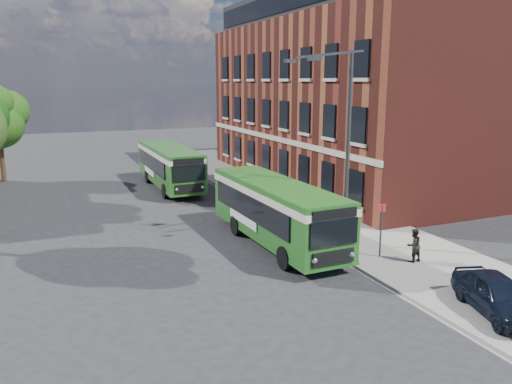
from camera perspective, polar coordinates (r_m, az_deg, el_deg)
name	(u,v)px	position (r m, az deg, el deg)	size (l,w,h in m)	color
ground	(227,247)	(23.74, -3.33, -6.33)	(120.00, 120.00, 0.00)	#242427
pavement	(285,197)	(33.46, 3.32, -0.59)	(6.00, 48.00, 0.15)	gray
kerb_line	(243,202)	(32.27, -1.55, -1.20)	(0.12, 48.00, 0.01)	beige
brick_office	(345,91)	(39.54, 10.11, 11.35)	(12.10, 26.00, 14.20)	maroon
street_lamp	(341,146)	(22.99, 9.71, 5.16)	(2.96, 2.38, 9.00)	#3A3D3F
bus_stop_sign	(381,227)	(22.32, 14.10, -3.88)	(0.35, 0.08, 2.52)	#3A3D3F
bus_front	(276,207)	(23.71, 2.30, -1.74)	(2.86, 10.15, 3.02)	#256520
bus_rear	(169,163)	(37.05, -9.86, 3.30)	(2.70, 10.57, 3.02)	#2A6021
parked_car	(497,295)	(18.54, 25.86, -10.52)	(1.56, 3.88, 1.32)	black
pedestrian_a	(328,225)	(24.05, 8.26, -3.70)	(0.62, 0.41, 1.70)	black
pedestrian_b	(414,245)	(22.28, 17.57, -5.82)	(0.71, 0.55, 1.46)	black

